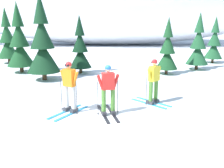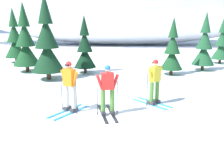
{
  "view_description": "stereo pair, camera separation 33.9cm",
  "coord_description": "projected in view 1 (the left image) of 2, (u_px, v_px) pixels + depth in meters",
  "views": [
    {
      "loc": [
        0.47,
        -7.64,
        3.02
      ],
      "look_at": [
        0.3,
        0.61,
        0.95
      ],
      "focal_mm": 39.4,
      "sensor_mm": 36.0,
      "label": 1
    },
    {
      "loc": [
        0.81,
        -7.63,
        3.02
      ],
      "look_at": [
        0.3,
        0.61,
        0.95
      ],
      "focal_mm": 39.4,
      "sensor_mm": 36.0,
      "label": 2
    }
  ],
  "objects": [
    {
      "name": "pine_tree_left",
      "position": [
        19.0,
        44.0,
        14.88
      ],
      "size": [
        1.64,
        1.64,
        4.24
      ],
      "color": "#47301E",
      "rests_on": "ground"
    },
    {
      "name": "pine_tree_far_right",
      "position": [
        214.0,
        44.0,
        18.57
      ],
      "size": [
        1.35,
        1.35,
        3.49
      ],
      "color": "#47301E",
      "rests_on": "ground"
    },
    {
      "name": "ground_plane",
      "position": [
        103.0,
        116.0,
        8.16
      ],
      "size": [
        120.0,
        120.0,
        0.0
      ],
      "primitive_type": "plane",
      "color": "white"
    },
    {
      "name": "skier_red_jacket",
      "position": [
        108.0,
        90.0,
        8.07
      ],
      "size": [
        0.84,
        1.78,
        1.7
      ],
      "color": "black",
      "rests_on": "ground"
    },
    {
      "name": "skier_orange_jacket",
      "position": [
        69.0,
        86.0,
        8.31
      ],
      "size": [
        1.22,
        1.66,
        1.77
      ],
      "color": "#2893CC",
      "rests_on": "ground"
    },
    {
      "name": "skier_yellow_jacket",
      "position": [
        154.0,
        81.0,
        9.19
      ],
      "size": [
        1.47,
        1.47,
        1.72
      ],
      "color": "#2893CC",
      "rests_on": "ground"
    },
    {
      "name": "pine_tree_far_left",
      "position": [
        7.0,
        40.0,
        18.4
      ],
      "size": [
        1.59,
        1.59,
        4.13
      ],
      "color": "#47301E",
      "rests_on": "ground"
    },
    {
      "name": "pine_tree_center_right",
      "position": [
        167.0,
        51.0,
        14.45
      ],
      "size": [
        1.29,
        1.29,
        3.34
      ],
      "color": "#47301E",
      "rests_on": "ground"
    },
    {
      "name": "pine_tree_center_left",
      "position": [
        42.0,
        45.0,
        12.85
      ],
      "size": [
        1.74,
        1.74,
        4.51
      ],
      "color": "#47301E",
      "rests_on": "ground"
    },
    {
      "name": "pine_tree_right",
      "position": [
        198.0,
        46.0,
        15.85
      ],
      "size": [
        1.41,
        1.41,
        3.66
      ],
      "color": "#47301E",
      "rests_on": "ground"
    },
    {
      "name": "pine_tree_center",
      "position": [
        80.0,
        49.0,
        14.74
      ],
      "size": [
        1.34,
        1.34,
        3.47
      ],
      "color": "#47301E",
      "rests_on": "ground"
    }
  ]
}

